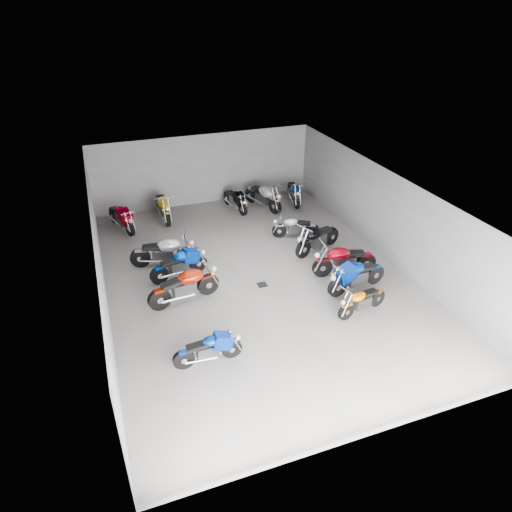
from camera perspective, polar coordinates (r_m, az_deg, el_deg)
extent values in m
plane|color=gray|center=(15.86, 0.14, -2.68)|extent=(14.00, 14.00, 0.00)
cube|color=gray|center=(21.24, -6.47, 10.70)|extent=(10.00, 0.10, 3.20)
cube|color=gray|center=(14.35, -18.96, -0.85)|extent=(0.10, 14.00, 3.20)
cube|color=gray|center=(17.25, 16.00, 4.98)|extent=(0.10, 14.00, 3.20)
cube|color=black|center=(14.38, 0.15, 8.18)|extent=(10.00, 14.00, 0.04)
cube|color=black|center=(15.47, 0.77, -3.60)|extent=(0.32, 0.32, 0.01)
cylinder|color=black|center=(12.52, -3.07, -11.46)|extent=(0.58, 0.12, 0.57)
cylinder|color=black|center=(12.34, -9.02, -12.65)|extent=(0.58, 0.14, 0.57)
cube|color=#2D2D30|center=(12.35, -6.04, -11.76)|extent=(0.59, 0.28, 0.36)
ellipsoid|color=navy|center=(12.20, -5.20, -10.57)|extent=(0.62, 0.37, 0.32)
cube|color=black|center=(12.15, -7.44, -11.14)|extent=(0.55, 0.26, 0.16)
cylinder|color=black|center=(14.92, -6.01, -3.53)|extent=(0.75, 0.28, 0.73)
cylinder|color=black|center=(14.45, -11.96, -5.33)|extent=(0.75, 0.30, 0.73)
cube|color=#2D2D30|center=(14.60, -8.97, -4.05)|extent=(0.79, 0.47, 0.46)
ellipsoid|color=maroon|center=(14.48, -8.17, -2.58)|extent=(0.85, 0.59, 0.41)
cube|color=black|center=(14.33, -10.42, -3.40)|extent=(0.74, 0.44, 0.21)
cylinder|color=black|center=(16.19, -7.24, -0.87)|extent=(0.66, 0.28, 0.65)
cylinder|color=black|center=(15.71, -12.00, -2.37)|extent=(0.66, 0.30, 0.65)
cube|color=#2D2D30|center=(15.88, -9.61, -1.30)|extent=(0.71, 0.45, 0.40)
ellipsoid|color=#002C9C|center=(15.79, -8.98, -0.07)|extent=(0.76, 0.55, 0.36)
cube|color=black|center=(15.64, -10.77, -0.75)|extent=(0.66, 0.42, 0.18)
cylinder|color=black|center=(16.60, -8.71, 0.01)|extent=(0.73, 0.33, 0.72)
cylinder|color=black|center=(16.81, -14.27, -0.23)|extent=(0.74, 0.35, 0.72)
cube|color=#2D2D30|center=(16.63, -11.54, 0.23)|extent=(0.79, 0.52, 0.45)
ellipsoid|color=#A7A8AE|center=(16.43, -10.81, 1.35)|extent=(0.86, 0.63, 0.41)
cube|color=black|center=(16.53, -12.89, 1.12)|extent=(0.74, 0.48, 0.21)
cylinder|color=black|center=(14.04, 11.20, -6.82)|extent=(0.58, 0.24, 0.57)
cylinder|color=black|center=(14.84, 14.86, -5.10)|extent=(0.58, 0.26, 0.57)
cube|color=#2D2D30|center=(14.38, 13.12, -5.65)|extent=(0.62, 0.39, 0.36)
ellipsoid|color=#D07500|center=(14.10, 12.69, -4.98)|extent=(0.67, 0.48, 0.32)
cube|color=black|center=(14.42, 14.04, -4.47)|extent=(0.58, 0.36, 0.16)
cylinder|color=black|center=(14.97, 10.14, -3.82)|extent=(0.71, 0.25, 0.69)
cylinder|color=black|center=(15.89, 14.61, -2.22)|extent=(0.71, 0.27, 0.69)
cube|color=#2D2D30|center=(15.36, 12.49, -2.66)|extent=(0.75, 0.43, 0.43)
ellipsoid|color=navy|center=(15.04, 11.94, -1.80)|extent=(0.80, 0.54, 0.39)
cube|color=black|center=(15.41, 13.60, -1.36)|extent=(0.70, 0.40, 0.20)
cylinder|color=black|center=(15.91, 8.28, -1.41)|extent=(0.72, 0.24, 0.71)
cylinder|color=black|center=(16.49, 13.55, -0.77)|extent=(0.73, 0.26, 0.71)
cube|color=#2D2D30|center=(16.13, 11.00, -0.75)|extent=(0.76, 0.43, 0.44)
ellipsoid|color=maroon|center=(15.87, 10.31, 0.25)|extent=(0.81, 0.54, 0.40)
cube|color=black|center=(16.11, 12.27, 0.34)|extent=(0.71, 0.40, 0.20)
cylinder|color=black|center=(16.97, 5.92, 0.86)|extent=(0.70, 0.38, 0.69)
cylinder|color=black|center=(18.02, 9.37, 2.45)|extent=(0.70, 0.40, 0.69)
cube|color=#2D2D30|center=(17.43, 7.72, 1.99)|extent=(0.77, 0.55, 0.43)
ellipsoid|color=black|center=(17.11, 7.27, 2.77)|extent=(0.84, 0.67, 0.39)
cube|color=black|center=(17.53, 8.55, 3.21)|extent=(0.72, 0.52, 0.20)
cylinder|color=black|center=(18.35, 2.92, 3.17)|extent=(0.59, 0.31, 0.58)
cylinder|color=black|center=(18.47, 7.04, 3.17)|extent=(0.60, 0.32, 0.58)
cube|color=#2D2D30|center=(18.36, 5.00, 3.43)|extent=(0.65, 0.46, 0.37)
ellipsoid|color=silver|center=(18.21, 4.41, 4.25)|extent=(0.71, 0.55, 0.33)
cube|color=black|center=(18.27, 5.95, 4.14)|extent=(0.61, 0.43, 0.17)
cylinder|color=black|center=(19.11, -15.49, 3.39)|extent=(0.35, 0.70, 0.69)
cylinder|color=black|center=(20.45, -17.31, 4.90)|extent=(0.37, 0.71, 0.69)
cube|color=#2D2D30|center=(19.73, -16.47, 4.45)|extent=(0.53, 0.77, 0.43)
ellipsoid|color=#AB001E|center=(19.39, -16.34, 5.14)|extent=(0.64, 0.83, 0.39)
cube|color=black|center=(19.91, -17.00, 5.56)|extent=(0.49, 0.72, 0.20)
cylinder|color=black|center=(19.56, -11.01, 4.65)|extent=(0.16, 0.73, 0.73)
cylinder|color=black|center=(21.06, -11.88, 6.45)|extent=(0.18, 0.73, 0.73)
cube|color=#2D2D30|center=(20.26, -11.49, 5.88)|extent=(0.35, 0.75, 0.46)
ellipsoid|color=yellow|center=(19.89, -11.47, 6.56)|extent=(0.46, 0.78, 0.41)
cube|color=black|center=(20.47, -11.77, 7.08)|extent=(0.33, 0.70, 0.21)
cylinder|color=black|center=(20.22, -1.65, 5.93)|extent=(0.24, 0.64, 0.63)
cylinder|color=black|center=(21.37, -3.53, 7.26)|extent=(0.26, 0.64, 0.63)
cube|color=#2D2D30|center=(20.75, -2.62, 6.86)|extent=(0.41, 0.68, 0.39)
ellipsoid|color=black|center=(20.46, -2.35, 7.46)|extent=(0.51, 0.73, 0.35)
cube|color=black|center=(20.90, -3.05, 7.84)|extent=(0.38, 0.64, 0.18)
cylinder|color=black|center=(20.38, 2.36, 6.27)|extent=(0.38, 0.74, 0.73)
cylinder|color=black|center=(21.54, -0.57, 7.65)|extent=(0.40, 0.75, 0.73)
cube|color=#2D2D30|center=(20.90, 0.86, 7.27)|extent=(0.57, 0.81, 0.46)
ellipsoid|color=#9D9DA3|center=(20.59, 1.32, 7.99)|extent=(0.69, 0.88, 0.41)
cube|color=black|center=(21.04, 0.22, 8.37)|extent=(0.53, 0.76, 0.21)
cylinder|color=black|center=(20.97, 5.14, 6.78)|extent=(0.27, 0.67, 0.66)
cylinder|color=black|center=(22.32, 4.34, 8.29)|extent=(0.29, 0.68, 0.66)
cube|color=#2D2D30|center=(21.60, 4.74, 7.81)|extent=(0.45, 0.72, 0.41)
ellipsoid|color=navy|center=(21.27, 4.90, 8.41)|extent=(0.55, 0.77, 0.37)
cube|color=black|center=(21.80, 4.59, 8.85)|extent=(0.42, 0.68, 0.19)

